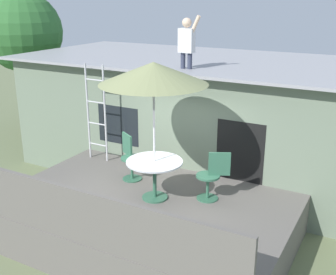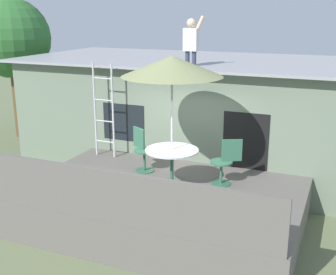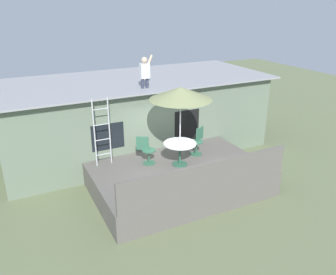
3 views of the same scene
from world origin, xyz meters
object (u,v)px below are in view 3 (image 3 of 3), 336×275
Objects in this scene: patio_umbrella at (181,93)px; step_ladder at (102,132)px; patio_chair_left at (147,150)px; person_figure at (145,70)px; patio_chair_right at (198,141)px; patio_table at (180,148)px.

patio_umbrella is 1.15× the size of step_ladder.
patio_umbrella reaches higher than patio_chair_left.
person_figure is 2.72m from patio_chair_left.
step_ladder is 3.23m from patio_chair_right.
step_ladder is at bearing -38.48° from patio_chair_right.
patio_table is 0.94× the size of person_figure.
patio_umbrella is (-0.00, -0.00, 1.76)m from patio_table.
step_ladder is 1.98× the size of person_figure.
patio_chair_left is (-0.91, 0.56, -1.89)m from patio_umbrella.
patio_chair_left is (1.25, -0.55, -0.64)m from step_ladder.
patio_chair_right is (1.26, -1.46, -2.27)m from person_figure.
patio_chair_right is at bearing 27.03° from patio_umbrella.
patio_chair_right is (1.85, -0.08, 0.00)m from patio_chair_left.
patio_table is at bearing -80.47° from person_figure.
person_figure is at bearing 99.53° from patio_umbrella.
patio_umbrella is at bearing -80.47° from person_figure.
step_ladder reaches higher than patio_chair_left.
person_figure reaches higher than patio_umbrella.
person_figure is at bearing 24.35° from step_ladder.
patio_chair_right is at bearing -11.45° from step_ladder.
step_ladder is at bearing 152.87° from patio_table.
person_figure reaches higher than patio_table.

